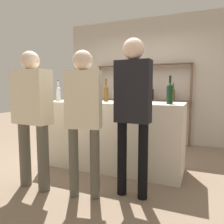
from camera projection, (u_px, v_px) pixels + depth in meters
name	position (u px, v px, depth m)	size (l,w,h in m)	color
ground_plane	(112.00, 167.00, 3.43)	(16.00, 16.00, 0.00)	#7A6651
bar_counter	(112.00, 135.00, 3.38)	(2.13, 0.70, 1.02)	beige
back_wall	(144.00, 81.00, 5.07)	(3.73, 0.12, 2.80)	#B2A899
back_shelf	(142.00, 91.00, 4.93)	(2.14, 0.18, 1.76)	brown
counter_bottle_0	(170.00, 93.00, 2.89)	(0.08, 0.08, 0.37)	black
counter_bottle_1	(58.00, 93.00, 3.63)	(0.07, 0.07, 0.34)	silver
counter_bottle_2	(106.00, 93.00, 3.48)	(0.08, 0.08, 0.36)	brown
counter_bottle_3	(68.00, 93.00, 3.59)	(0.07, 0.07, 0.34)	black
wine_glass	(66.00, 94.00, 3.33)	(0.08, 0.08, 0.17)	silver
customer_right	(133.00, 103.00, 2.39)	(0.40, 0.23, 1.76)	black
server_behind_counter	(140.00, 103.00, 4.17)	(0.46, 0.28, 1.61)	black
customer_center	(83.00, 111.00, 2.39)	(0.41, 0.25, 1.64)	#575347
customer_left	(32.00, 111.00, 2.62)	(0.51, 0.26, 1.66)	#575347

